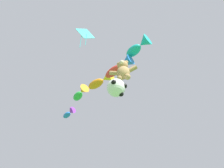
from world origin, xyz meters
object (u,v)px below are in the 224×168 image
at_px(fish_kite_teal, 139,47).
at_px(fish_kite_tangerine, 101,81).
at_px(fish_kite_emerald, 80,93).
at_px(diamond_kite, 85,34).
at_px(soccer_ball_kite, 116,88).
at_px(teddy_bear_kite, 123,70).
at_px(fish_kite_crimson, 120,67).
at_px(fish_kite_cobalt, 69,113).

distance_m(fish_kite_teal, fish_kite_tangerine, 3.93).
height_order(fish_kite_emerald, diamond_kite, diamond_kite).
height_order(soccer_ball_kite, fish_kite_tangerine, fish_kite_tangerine).
relative_size(teddy_bear_kite, fish_kite_emerald, 0.92).
bearing_deg(teddy_bear_kite, diamond_kite, -153.86).
distance_m(fish_kite_crimson, fish_kite_cobalt, 6.74).
height_order(soccer_ball_kite, fish_kite_crimson, fish_kite_crimson).
height_order(soccer_ball_kite, fish_kite_teal, fish_kite_teal).
bearing_deg(fish_kite_emerald, fish_kite_crimson, -28.27).
relative_size(teddy_bear_kite, fish_kite_tangerine, 0.72).
height_order(teddy_bear_kite, diamond_kite, diamond_kite).
height_order(fish_kite_crimson, fish_kite_emerald, fish_kite_emerald).
height_order(teddy_bear_kite, soccer_ball_kite, teddy_bear_kite).
height_order(fish_kite_tangerine, fish_kite_cobalt, fish_kite_tangerine).
bearing_deg(fish_kite_cobalt, soccer_ball_kite, -41.36).
relative_size(soccer_ball_kite, fish_kite_cobalt, 0.70).
xyz_separation_m(fish_kite_teal, diamond_kite, (-3.53, -1.39, 1.16)).
bearing_deg(fish_kite_teal, fish_kite_emerald, 151.46).
relative_size(soccer_ball_kite, fish_kite_teal, 0.52).
bearing_deg(fish_kite_emerald, teddy_bear_kite, -36.63).
bearing_deg(fish_kite_emerald, fish_kite_tangerine, -24.33).
relative_size(fish_kite_tangerine, fish_kite_emerald, 1.28).
bearing_deg(teddy_bear_kite, fish_kite_emerald, 143.37).
relative_size(fish_kite_tangerine, diamond_kite, 0.90).
bearing_deg(fish_kite_teal, diamond_kite, -158.57).
relative_size(fish_kite_crimson, fish_kite_emerald, 1.32).
bearing_deg(fish_kite_cobalt, fish_kite_teal, -32.34).
distance_m(fish_kite_teal, fish_kite_emerald, 6.33).
height_order(teddy_bear_kite, fish_kite_cobalt, fish_kite_cobalt).
distance_m(teddy_bear_kite, diamond_kite, 4.59).
relative_size(fish_kite_crimson, diamond_kite, 0.92).
xyz_separation_m(soccer_ball_kite, diamond_kite, (-1.96, -0.98, 5.34)).
distance_m(fish_kite_tangerine, fish_kite_cobalt, 4.64).
bearing_deg(fish_kite_crimson, soccer_ball_kite, -89.39).
relative_size(teddy_bear_kite, soccer_ball_kite, 1.62).
bearing_deg(fish_kite_tangerine, fish_kite_teal, -31.15).
height_order(fish_kite_teal, diamond_kite, diamond_kite).
height_order(fish_kite_teal, fish_kite_tangerine, fish_kite_teal).
height_order(teddy_bear_kite, fish_kite_teal, fish_kite_teal).
xyz_separation_m(teddy_bear_kite, fish_kite_crimson, (-0.40, 1.12, 2.00)).
relative_size(soccer_ball_kite, fish_kite_tangerine, 0.45).
xyz_separation_m(teddy_bear_kite, fish_kite_emerald, (-4.38, 3.26, 2.60)).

